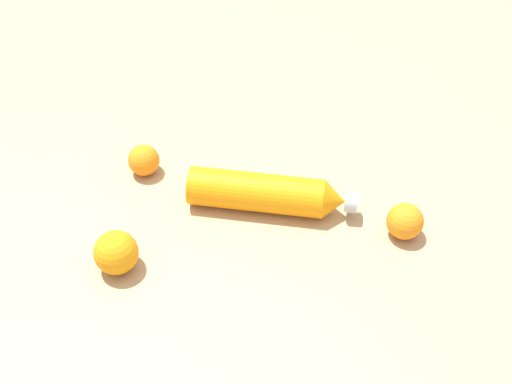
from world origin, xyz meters
name	(u,v)px	position (x,y,z in m)	size (l,w,h in m)	color
ground_plane	(253,222)	(0.00, 0.00, 0.00)	(2.40, 2.40, 0.00)	tan
water_bottle	(268,193)	(-0.01, -0.05, 0.04)	(0.30, 0.15, 0.07)	orange
orange_0	(116,253)	(0.15, 0.19, 0.04)	(0.07, 0.07, 0.07)	orange
orange_1	(405,221)	(-0.25, -0.09, 0.03)	(0.06, 0.06, 0.06)	orange
orange_2	(144,160)	(0.25, -0.02, 0.03)	(0.06, 0.06, 0.06)	orange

